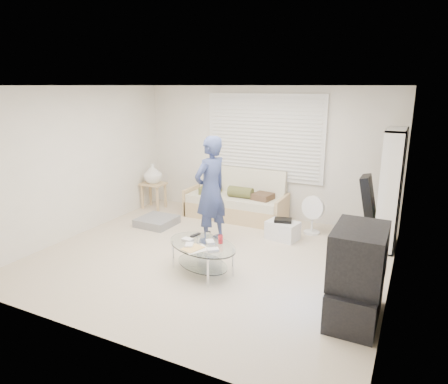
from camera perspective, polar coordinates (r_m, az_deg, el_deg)
The scene contains 13 objects.
ground at distance 6.10m, azimuth -2.03°, elevation -9.23°, with size 5.00×5.00×0.00m, color #BDAB93.
room_shell at distance 6.05m, azimuth -0.02°, elevation 6.71°, with size 5.02×4.52×2.51m.
window_blinds at distance 7.63m, azimuth 5.74°, elevation 7.76°, with size 2.32×0.08×1.62m.
futon_sofa at distance 7.74m, azimuth 1.77°, elevation -1.45°, with size 1.94×0.78×0.95m.
grey_floor_pillow at distance 7.49m, azimuth -9.56°, elevation -4.14°, with size 0.63×0.63×0.14m, color slate.
side_table at distance 8.37m, azimuth -10.12°, elevation 2.33°, with size 0.48×0.38×0.94m.
bookshelf at distance 6.70m, azimuth 22.66°, elevation 0.33°, with size 0.30×0.79×1.88m.
guitar_case at distance 6.67m, azimuth 19.98°, elevation -3.34°, with size 0.43×0.43×1.14m.
floor_fan at distance 7.05m, azimuth 12.57°, elevation -2.73°, with size 0.43×0.28×0.69m.
storage_bin at distance 6.78m, azimuth 8.38°, elevation -5.37°, with size 0.57×0.45×0.36m.
tv_unit at distance 4.65m, azimuth 18.43°, elevation -11.19°, with size 0.54×0.97×1.05m.
coffee_table at distance 5.51m, azimuth -3.13°, elevation -8.18°, with size 1.29×1.06×0.53m.
standing_person at distance 6.39m, azimuth -1.92°, elevation 0.24°, with size 0.64×0.42×1.75m, color navy.
Camera 1 is at (2.64, -4.90, 2.50)m, focal length 32.00 mm.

